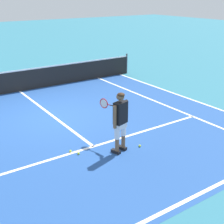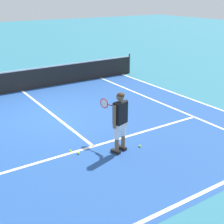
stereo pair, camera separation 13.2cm
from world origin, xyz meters
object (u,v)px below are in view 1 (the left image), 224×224
at_px(tennis_player, 120,118).
at_px(tennis_ball_mid_court, 79,153).
at_px(tennis_ball_by_baseline, 70,151).
at_px(tennis_ball_near_feet, 140,146).

relative_size(tennis_player, tennis_ball_mid_court, 25.95).
bearing_deg(tennis_ball_by_baseline, tennis_ball_mid_court, -63.13).
bearing_deg(tennis_ball_by_baseline, tennis_player, -31.64).
bearing_deg(tennis_ball_mid_court, tennis_ball_near_feet, -19.49).
bearing_deg(tennis_player, tennis_ball_mid_court, 155.53).
bearing_deg(tennis_ball_mid_court, tennis_player, -24.47).
xyz_separation_m(tennis_player, tennis_ball_mid_court, (-1.03, 0.47, -0.96)).
bearing_deg(tennis_ball_near_feet, tennis_player, 169.38).
xyz_separation_m(tennis_player, tennis_ball_near_feet, (0.63, -0.12, -0.96)).
height_order(tennis_ball_by_baseline, tennis_ball_mid_court, same).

